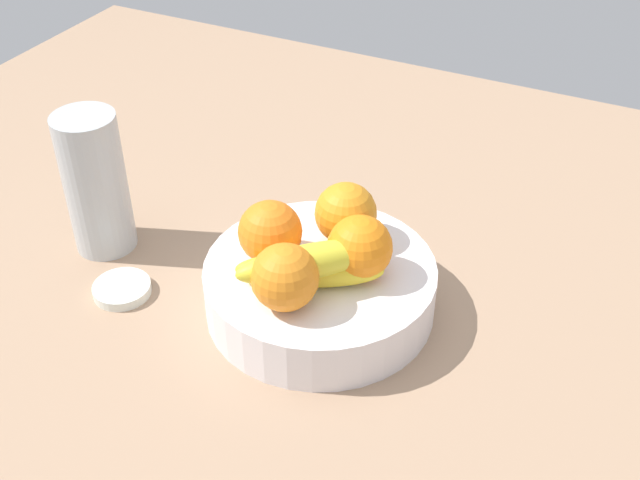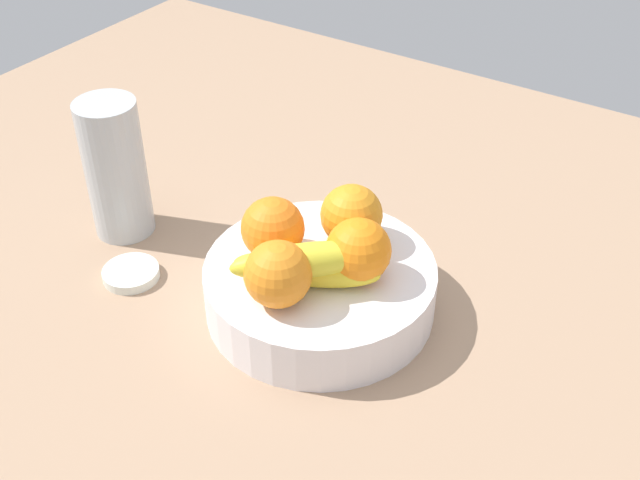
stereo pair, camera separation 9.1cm
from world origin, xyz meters
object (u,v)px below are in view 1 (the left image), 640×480
Objects in this scene: orange_front_left at (346,213)px; orange_center at (285,277)px; thermos_tumbler at (96,183)px; banana_bunch at (310,266)px; jar_lid at (122,289)px; orange_front_right at (270,232)px; fruit_bowl at (320,288)px; orange_back_left at (361,246)px.

orange_front_left is 1.00× the size of orange_center.
banana_bunch is at bearing -4.82° from thermos_tumbler.
jar_lid is at bearing -168.92° from banana_bunch.
orange_front_left is 0.45× the size of banana_bunch.
banana_bunch is at bearing -23.00° from orange_front_right.
banana_bunch is 26.09cm from jar_lid.
orange_center is (-0.93, -13.92, 0.00)cm from orange_front_left.
orange_front_left is 32.88cm from thermos_tumbler.
orange_front_right is at bearing 0.19° from thermos_tumbler.
orange_front_right is 25.67cm from thermos_tumbler.
fruit_bowl is 32.38cm from thermos_tumbler.
orange_back_left is at bearing 11.16° from orange_front_right.
orange_back_left is (4.59, 1.16, 7.02)cm from fruit_bowl.
orange_front_right is at bearing 23.29° from jar_lid.
thermos_tumbler is (-31.71, -1.02, 6.50)cm from fruit_bowl.
thermos_tumbler is (-36.30, -2.18, -0.51)cm from orange_back_left.
orange_front_right is 0.45× the size of banana_bunch.
orange_back_left is (10.64, 2.10, 0.00)cm from orange_front_right.
fruit_bowl is at bearing -92.78° from orange_front_left.
thermos_tumbler is (-25.66, -0.09, -0.51)cm from orange_front_right.
thermos_tumbler is 2.68× the size of jar_lid.
fruit_bowl is 8.46cm from orange_back_left.
thermos_tumbler reaches higher than orange_front_left.
orange_front_right is at bearing 157.00° from banana_bunch.
orange_front_left is 1.00× the size of orange_back_left.
orange_back_left is 1.05× the size of jar_lid.
orange_front_right and orange_back_left have the same top height.
fruit_bowl is 1.63× the size of banana_bunch.
orange_front_left is 6.80cm from orange_back_left.
banana_bunch is at bearing -88.61° from orange_front_left.
orange_center is at bearing -93.83° from orange_front_left.
banana_bunch is (0.56, -3.74, 6.31)cm from fruit_bowl.
orange_front_left is 29.69cm from jar_lid.
jar_lid is at bearing -42.22° from thermos_tumbler.
orange_front_right is 1.00× the size of orange_center.
fruit_bowl is 3.65× the size of orange_front_left.
orange_center is at bearing -50.30° from orange_front_right.
banana_bunch is at bearing 11.08° from jar_lid.
orange_front_left is 13.95cm from orange_center.
banana_bunch is 2.36× the size of jar_lid.
fruit_bowl is 25.12cm from jar_lid.
orange_front_right is 1.05× the size of jar_lid.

